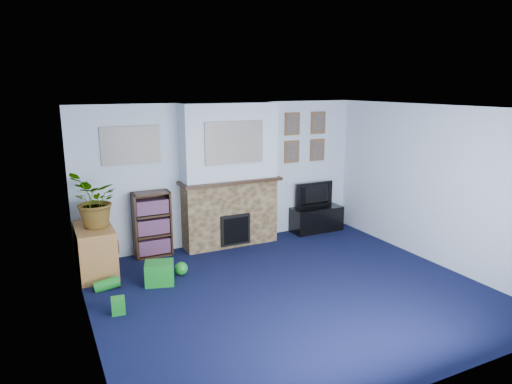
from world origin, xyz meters
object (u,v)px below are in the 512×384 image
television (316,195)px  bookshelf (152,225)px  tv_stand (316,219)px  sideboard (95,251)px

television → bookshelf: (-3.06, 0.06, -0.18)m
tv_stand → television: size_ratio=1.22×
tv_stand → television: (0.00, 0.02, 0.46)m
bookshelf → sideboard: bookshelf is taller
tv_stand → bookshelf: size_ratio=0.92×
sideboard → tv_stand: bearing=4.0°
tv_stand → television: 0.46m
tv_stand → bookshelf: bookshelf is taller
bookshelf → sideboard: bearing=-158.8°
tv_stand → television: bearing=90.0°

